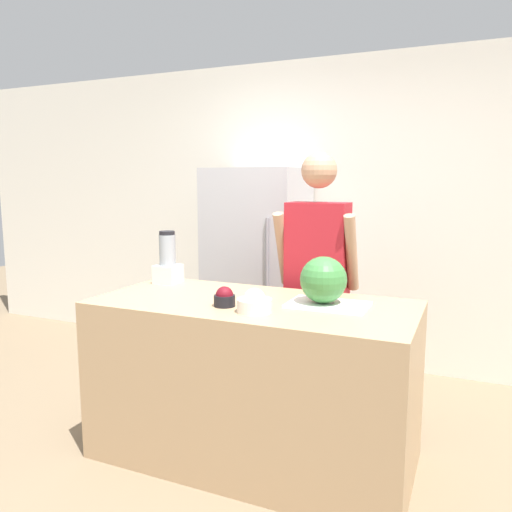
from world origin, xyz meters
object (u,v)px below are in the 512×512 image
(refrigerator, at_px, (258,269))
(bowl_cherries, at_px, (224,298))
(watermelon, at_px, (323,280))
(person, at_px, (317,283))
(blender, at_px, (168,262))
(bowl_cream, at_px, (254,303))

(refrigerator, xyz_separation_m, bowl_cherries, (0.46, -1.51, 0.12))
(refrigerator, bearing_deg, watermelon, -53.85)
(watermelon, bearing_deg, refrigerator, 126.15)
(person, relative_size, bowl_cherries, 15.28)
(watermelon, distance_m, bowl_cherries, 0.54)
(person, xyz_separation_m, blender, (-0.89, -0.39, 0.14))
(watermelon, relative_size, bowl_cream, 1.41)
(refrigerator, xyz_separation_m, watermelon, (0.94, -1.29, 0.21))
(refrigerator, distance_m, watermelon, 1.61)
(watermelon, height_order, bowl_cherries, watermelon)
(person, height_order, watermelon, person)
(refrigerator, distance_m, bowl_cherries, 1.59)
(refrigerator, bearing_deg, person, -44.38)
(person, distance_m, blender, 0.99)
(person, distance_m, watermelon, 0.62)
(bowl_cream, distance_m, blender, 0.94)
(bowl_cream, bearing_deg, watermelon, 44.95)
(watermelon, xyz_separation_m, blender, (-1.10, 0.17, 0.00))
(refrigerator, relative_size, bowl_cherries, 14.62)
(refrigerator, height_order, person, person)
(watermelon, bearing_deg, blender, 171.10)
(person, xyz_separation_m, bowl_cream, (-0.08, -0.84, 0.05))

